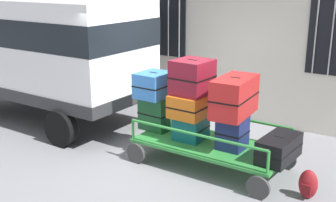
# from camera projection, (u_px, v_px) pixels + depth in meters

# --- Properties ---
(ground_plane) EXTENTS (40.00, 40.00, 0.00)m
(ground_plane) POSITION_uv_depth(u_px,v_px,m) (168.00, 154.00, 7.63)
(ground_plane) COLOR gray
(building_wall) EXTENTS (12.00, 0.38, 5.00)m
(building_wall) POSITION_uv_depth(u_px,v_px,m) (238.00, 5.00, 9.06)
(building_wall) COLOR silver
(building_wall) RESTS_ON ground
(van) EXTENTS (4.63, 2.20, 2.64)m
(van) POSITION_uv_depth(u_px,v_px,m) (46.00, 46.00, 9.16)
(van) COLOR white
(van) RESTS_ON ground
(luggage_cart) EXTENTS (2.56, 1.26, 0.40)m
(luggage_cart) POSITION_uv_depth(u_px,v_px,m) (210.00, 147.00, 7.06)
(luggage_cart) COLOR #2D8438
(luggage_cart) RESTS_ON ground
(cart_railing) EXTENTS (2.46, 1.12, 0.36)m
(cart_railing) POSITION_uv_depth(u_px,v_px,m) (211.00, 127.00, 6.96)
(cart_railing) COLOR #2D8438
(cart_railing) RESTS_ON luggage_cart
(suitcase_left_bottom) EXTENTS (0.56, 0.33, 0.62)m
(suitcase_left_bottom) POSITION_uv_depth(u_px,v_px,m) (154.00, 114.00, 7.60)
(suitcase_left_bottom) COLOR #194C28
(suitcase_left_bottom) RESTS_ON luggage_cart
(suitcase_left_middle) EXTENTS (0.53, 0.62, 0.45)m
(suitcase_left_middle) POSITION_uv_depth(u_px,v_px,m) (154.00, 85.00, 7.45)
(suitcase_left_middle) COLOR #3372C6
(suitcase_left_middle) RESTS_ON suitcase_left_bottom
(suitcase_midleft_bottom) EXTENTS (0.50, 0.54, 0.41)m
(suitcase_midleft_bottom) POSITION_uv_depth(u_px,v_px,m) (191.00, 127.00, 7.21)
(suitcase_midleft_bottom) COLOR #0F5960
(suitcase_midleft_bottom) RESTS_ON luggage_cart
(suitcase_midleft_middle) EXTENTS (0.58, 0.75, 0.39)m
(suitcase_midleft_middle) POSITION_uv_depth(u_px,v_px,m) (192.00, 105.00, 7.11)
(suitcase_midleft_middle) COLOR orange
(suitcase_midleft_middle) RESTS_ON suitcase_midleft_bottom
(suitcase_midleft_top) EXTENTS (0.61, 0.65, 0.58)m
(suitcase_midleft_top) POSITION_uv_depth(u_px,v_px,m) (192.00, 77.00, 6.98)
(suitcase_midleft_top) COLOR maroon
(suitcase_midleft_top) RESTS_ON suitcase_midleft_middle
(suitcase_center_bottom) EXTENTS (0.43, 0.43, 0.57)m
(suitcase_center_bottom) POSITION_uv_depth(u_px,v_px,m) (232.00, 132.00, 6.77)
(suitcase_center_bottom) COLOR navy
(suitcase_center_bottom) RESTS_ON luggage_cart
(suitcase_center_middle) EXTENTS (0.56, 0.97, 0.61)m
(suitcase_center_middle) POSITION_uv_depth(u_px,v_px,m) (234.00, 96.00, 6.61)
(suitcase_center_middle) COLOR #B21E1E
(suitcase_center_middle) RESTS_ON suitcase_center_bottom
(suitcase_midright_bottom) EXTENTS (0.49, 0.87, 0.37)m
(suitcase_midright_bottom) POSITION_uv_depth(u_px,v_px,m) (279.00, 148.00, 6.38)
(suitcase_midright_bottom) COLOR black
(suitcase_midright_bottom) RESTS_ON luggage_cart
(backpack) EXTENTS (0.27, 0.22, 0.44)m
(backpack) POSITION_uv_depth(u_px,v_px,m) (308.00, 184.00, 6.05)
(backpack) COLOR maroon
(backpack) RESTS_ON ground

